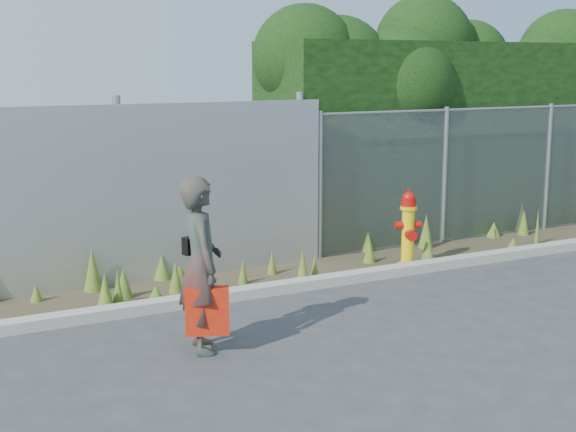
{
  "coord_description": "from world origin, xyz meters",
  "views": [
    {
      "loc": [
        -4.44,
        -6.32,
        2.67
      ],
      "look_at": [
        -0.3,
        1.4,
        1.0
      ],
      "focal_mm": 50.0,
      "sensor_mm": 36.0,
      "label": 1
    }
  ],
  "objects": [
    {
      "name": "weed_strip",
      "position": [
        -0.69,
        2.54,
        0.14
      ],
      "size": [
        16.0,
        1.34,
        0.54
      ],
      "color": "#3F3624",
      "rests_on": "ground"
    },
    {
      "name": "ground",
      "position": [
        0.0,
        0.0,
        0.0
      ],
      "size": [
        80.0,
        80.0,
        0.0
      ],
      "primitive_type": "plane",
      "color": "#38383A",
      "rests_on": "ground"
    },
    {
      "name": "curb",
      "position": [
        0.0,
        1.8,
        0.06
      ],
      "size": [
        16.0,
        0.22,
        0.12
      ],
      "primitive_type": "cube",
      "color": "#A39F93",
      "rests_on": "ground"
    },
    {
      "name": "fire_hydrant",
      "position": [
        1.86,
        2.06,
        0.51
      ],
      "size": [
        0.35,
        0.31,
        1.05
      ],
      "rotation": [
        0.0,
        0.0,
        -0.3
      ],
      "color": "yellow",
      "rests_on": "ground"
    },
    {
      "name": "hedge",
      "position": [
        4.33,
        4.05,
        2.01
      ],
      "size": [
        7.5,
        2.04,
        3.76
      ],
      "color": "black",
      "rests_on": "ground"
    },
    {
      "name": "red_tote_bag",
      "position": [
        -1.74,
        0.28,
        0.43
      ],
      "size": [
        0.4,
        0.15,
        0.53
      ],
      "rotation": [
        0.0,
        0.0,
        -0.41
      ],
      "color": "red"
    },
    {
      "name": "chainlink_fence",
      "position": [
        4.25,
        3.0,
        1.03
      ],
      "size": [
        6.5,
        0.07,
        2.05
      ],
      "color": "gray",
      "rests_on": "ground"
    },
    {
      "name": "black_shoulder_bag",
      "position": [
        -1.73,
        0.61,
        0.98
      ],
      "size": [
        0.22,
        0.09,
        0.17
      ],
      "rotation": [
        0.0,
        0.0,
        0.3
      ],
      "color": "black"
    },
    {
      "name": "woman",
      "position": [
        -1.74,
        0.43,
        0.83
      ],
      "size": [
        0.5,
        0.67,
        1.66
      ],
      "primitive_type": "imported",
      "rotation": [
        0.0,
        0.0,
        1.39
      ],
      "color": "#0E5947",
      "rests_on": "ground"
    }
  ]
}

